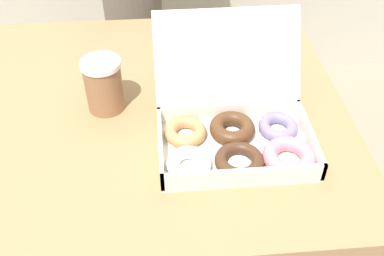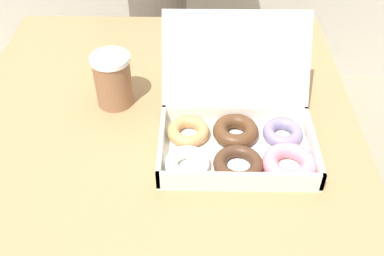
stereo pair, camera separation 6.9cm
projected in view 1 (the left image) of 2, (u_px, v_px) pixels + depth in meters
table at (160, 204)px, 1.36m from camera, size 0.94×0.88×0.78m
donut_box at (237, 132)px, 0.97m from camera, size 0.35×0.34×0.23m
coffee_cup at (104, 84)px, 1.06m from camera, size 0.09×0.09×0.13m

